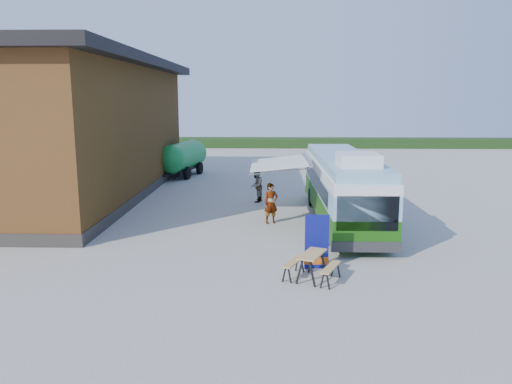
{
  "coord_description": "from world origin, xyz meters",
  "views": [
    {
      "loc": [
        0.3,
        -17.17,
        5.31
      ],
      "look_at": [
        -0.29,
        3.63,
        1.4
      ],
      "focal_mm": 35.0,
      "sensor_mm": 36.0,
      "label": 1
    }
  ],
  "objects_px": {
    "bus": "(343,185)",
    "person_b": "(256,186)",
    "person_a": "(271,203)",
    "slurry_tanker": "(183,157)",
    "picnic_table": "(312,260)",
    "banner": "(317,247)"
  },
  "relations": [
    {
      "from": "picnic_table",
      "to": "slurry_tanker",
      "type": "xyz_separation_m",
      "value": [
        -7.25,
        19.88,
        0.75
      ]
    },
    {
      "from": "person_a",
      "to": "slurry_tanker",
      "type": "height_order",
      "value": "slurry_tanker"
    },
    {
      "from": "banner",
      "to": "picnic_table",
      "type": "xyz_separation_m",
      "value": [
        -0.22,
        -0.93,
        -0.12
      ]
    },
    {
      "from": "picnic_table",
      "to": "person_b",
      "type": "xyz_separation_m",
      "value": [
        -1.96,
        11.28,
        0.25
      ]
    },
    {
      "from": "bus",
      "to": "slurry_tanker",
      "type": "xyz_separation_m",
      "value": [
        -9.16,
        12.62,
        -0.25
      ]
    },
    {
      "from": "picnic_table",
      "to": "slurry_tanker",
      "type": "bearing_deg",
      "value": 133.87
    },
    {
      "from": "bus",
      "to": "picnic_table",
      "type": "relative_size",
      "value": 6.02
    },
    {
      "from": "bus",
      "to": "person_b",
      "type": "height_order",
      "value": "bus"
    },
    {
      "from": "banner",
      "to": "picnic_table",
      "type": "bearing_deg",
      "value": -103.87
    },
    {
      "from": "person_a",
      "to": "slurry_tanker",
      "type": "xyz_separation_m",
      "value": [
        -6.05,
        13.08,
        0.48
      ]
    },
    {
      "from": "bus",
      "to": "person_b",
      "type": "bearing_deg",
      "value": 133.23
    },
    {
      "from": "banner",
      "to": "person_a",
      "type": "relative_size",
      "value": 1.01
    },
    {
      "from": "picnic_table",
      "to": "person_b",
      "type": "height_order",
      "value": "person_b"
    },
    {
      "from": "banner",
      "to": "person_a",
      "type": "distance_m",
      "value": 6.05
    },
    {
      "from": "bus",
      "to": "banner",
      "type": "bearing_deg",
      "value": -105.52
    },
    {
      "from": "picnic_table",
      "to": "person_a",
      "type": "relative_size",
      "value": 1.04
    },
    {
      "from": "slurry_tanker",
      "to": "person_b",
      "type": "bearing_deg",
      "value": -47.07
    },
    {
      "from": "picnic_table",
      "to": "slurry_tanker",
      "type": "relative_size",
      "value": 0.29
    },
    {
      "from": "banner",
      "to": "slurry_tanker",
      "type": "relative_size",
      "value": 0.28
    },
    {
      "from": "person_a",
      "to": "slurry_tanker",
      "type": "bearing_deg",
      "value": 90.51
    },
    {
      "from": "person_a",
      "to": "person_b",
      "type": "bearing_deg",
      "value": 75.27
    },
    {
      "from": "bus",
      "to": "picnic_table",
      "type": "height_order",
      "value": "bus"
    }
  ]
}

